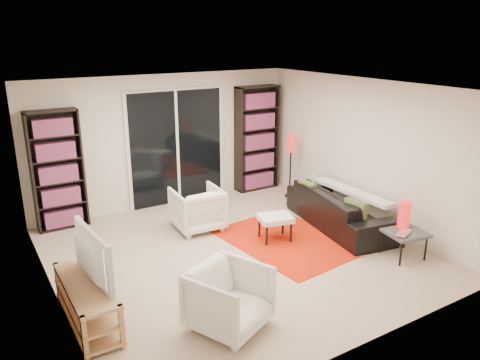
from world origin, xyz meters
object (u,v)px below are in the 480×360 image
Objects in this scene: tv_stand at (87,301)px; side_table at (404,233)px; sofa at (339,209)px; floor_lamp at (291,150)px; bookshelf_left at (57,170)px; armchair_front at (229,299)px; ottoman at (275,219)px; armchair_back at (197,209)px; bookshelf_right at (257,139)px.

tv_stand is 2.14× the size of side_table.
sofa is 1.72× the size of floor_lamp.
armchair_front is at bearing -76.12° from bookshelf_left.
ottoman is (2.70, -2.26, -0.63)m from bookshelf_left.
tv_stand is 4.29m from sofa.
sofa is at bearing -31.30° from bookshelf_left.
floor_lamp is at bearing 26.03° from tv_stand.
armchair_front is 1.33× the size of ottoman.
armchair_back is at bearing 129.22° from ottoman.
sofa is at bearing 2.24° from armchair_front.
bookshelf_right reaches higher than armchair_front.
bookshelf_left reaches higher than sofa.
floor_lamp is (4.12, -0.77, -0.04)m from bookshelf_left.
sofa is 3.41× the size of side_table.
armchair_front is (-2.96, -1.47, 0.04)m from sofa.
armchair_back is at bearing -33.69° from bookshelf_left.
sofa reaches higher than side_table.
armchair_front is 2.36m from ottoman.
bookshelf_right is 0.82m from floor_lamp.
bookshelf_right is at bearing 63.00° from ottoman.
armchair_back is 1.22× the size of side_table.
sofa reaches higher than ottoman.
floor_lamp reaches higher than ottoman.
side_table is at bearing -9.81° from tv_stand.
bookshelf_right reaches higher than armchair_back.
armchair_front reaches higher than armchair_back.
armchair_front is 0.62× the size of floor_lamp.
ottoman is at bearing 94.12° from sofa.
side_table is (2.07, -2.44, 0.01)m from armchair_back.
bookshelf_left is 3.58m from ottoman.
bookshelf_right is at bearing 11.08° from sofa.
armchair_back reaches higher than side_table.
tv_stand is at bearing -144.88° from bookshelf_right.
floor_lamp reaches higher than armchair_front.
floor_lamp is (4.46, 2.18, 0.67)m from tv_stand.
side_table is (0.02, -1.31, 0.05)m from sofa.
floor_lamp reaches higher than sofa.
bookshelf_left is 3.85m from bookshelf_right.
armchair_back is 1.31m from ottoman.
floor_lamp reaches higher than side_table.
bookshelf_left is at bearing 136.84° from side_table.
tv_stand is 1.08× the size of floor_lamp.
side_table is (4.28, -0.74, 0.10)m from tv_stand.
bookshelf_right is at bearing 109.28° from floor_lamp.
tv_stand is 2.79m from armchair_back.
bookshelf_right reaches higher than sofa.
bookshelf_right is at bearing -143.97° from armchair_back.
ottoman is at bearing 133.13° from armchair_back.
armchair_back is (2.21, 1.70, 0.09)m from tv_stand.
armchair_back is 2.76m from armchair_front.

